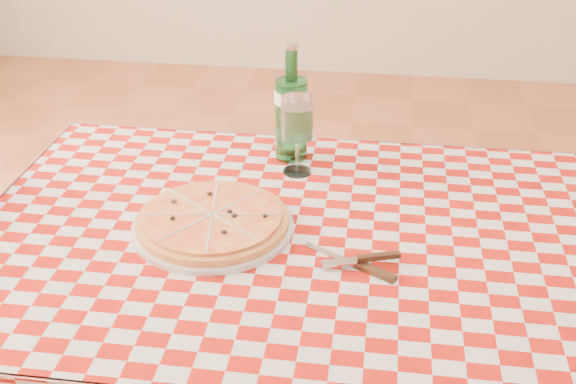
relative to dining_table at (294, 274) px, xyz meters
name	(u,v)px	position (x,y,z in m)	size (l,w,h in m)	color
dining_table	(294,274)	(0.00, 0.00, 0.00)	(1.20, 0.80, 0.75)	brown
tablecloth	(294,235)	(0.00, 0.00, 0.09)	(1.30, 0.90, 0.01)	#9C1009
pizza_plate	(213,220)	(-0.16, 0.00, 0.12)	(0.32, 0.32, 0.04)	gold
water_bottle	(291,102)	(-0.05, 0.34, 0.24)	(0.08, 0.08, 0.28)	#1A682C
wine_glass	(297,136)	(-0.03, 0.26, 0.19)	(0.07, 0.07, 0.18)	white
cutlery	(356,261)	(0.13, -0.09, 0.11)	(0.21, 0.18, 0.02)	silver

